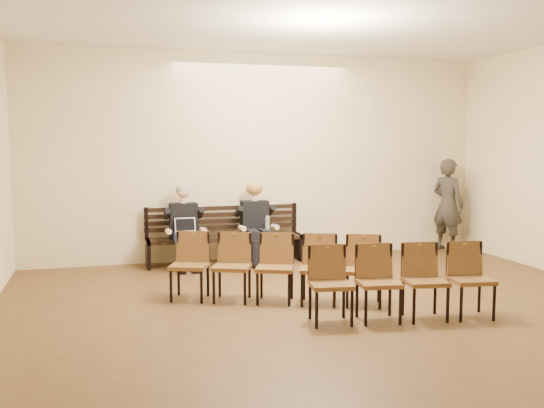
{
  "coord_description": "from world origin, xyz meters",
  "views": [
    {
      "loc": [
        -2.66,
        -5.07,
        2.03
      ],
      "look_at": [
        -0.08,
        4.05,
        1.03
      ],
      "focal_mm": 40.0,
      "sensor_mm": 36.0,
      "label": 1
    }
  ],
  "objects_px": {
    "chair_row_front": "(275,268)",
    "seated_woman": "(256,225)",
    "water_bottle": "(268,231)",
    "chair_row_back": "(402,283)",
    "passerby": "(448,198)",
    "seated_man": "(184,227)",
    "bench": "(225,250)",
    "bag": "(326,250)",
    "laptop": "(186,234)"
  },
  "relations": [
    {
      "from": "chair_row_back",
      "to": "bag",
      "type": "bearing_deg",
      "value": 90.13
    },
    {
      "from": "water_bottle",
      "to": "chair_row_back",
      "type": "bearing_deg",
      "value": -78.71
    },
    {
      "from": "bench",
      "to": "laptop",
      "type": "distance_m",
      "value": 0.85
    },
    {
      "from": "bag",
      "to": "seated_woman",
      "type": "bearing_deg",
      "value": -171.05
    },
    {
      "from": "passerby",
      "to": "chair_row_front",
      "type": "height_order",
      "value": "passerby"
    },
    {
      "from": "water_bottle",
      "to": "bench",
      "type": "bearing_deg",
      "value": 150.51
    },
    {
      "from": "passerby",
      "to": "chair_row_back",
      "type": "height_order",
      "value": "passerby"
    },
    {
      "from": "chair_row_front",
      "to": "seated_woman",
      "type": "bearing_deg",
      "value": 104.17
    },
    {
      "from": "seated_man",
      "to": "chair_row_front",
      "type": "height_order",
      "value": "seated_man"
    },
    {
      "from": "seated_woman",
      "to": "seated_man",
      "type": "bearing_deg",
      "value": 180.0
    },
    {
      "from": "water_bottle",
      "to": "bag",
      "type": "xyz_separation_m",
      "value": [
        1.18,
        0.44,
        -0.44
      ]
    },
    {
      "from": "seated_woman",
      "to": "water_bottle",
      "type": "xyz_separation_m",
      "value": [
        0.13,
        -0.24,
        -0.07
      ]
    },
    {
      "from": "chair_row_front",
      "to": "passerby",
      "type": "bearing_deg",
      "value": 55.8
    },
    {
      "from": "bench",
      "to": "seated_man",
      "type": "distance_m",
      "value": 0.82
    },
    {
      "from": "water_bottle",
      "to": "chair_row_back",
      "type": "xyz_separation_m",
      "value": [
        0.66,
        -3.32,
        -0.14
      ]
    },
    {
      "from": "seated_woman",
      "to": "chair_row_front",
      "type": "xyz_separation_m",
      "value": [
        -0.37,
        -2.43,
        -0.21
      ]
    },
    {
      "from": "seated_woman",
      "to": "chair_row_front",
      "type": "height_order",
      "value": "seated_woman"
    },
    {
      "from": "passerby",
      "to": "chair_row_back",
      "type": "distance_m",
      "value": 4.81
    },
    {
      "from": "seated_man",
      "to": "passerby",
      "type": "height_order",
      "value": "passerby"
    },
    {
      "from": "seated_man",
      "to": "bag",
      "type": "distance_m",
      "value": 2.55
    },
    {
      "from": "laptop",
      "to": "chair_row_front",
      "type": "height_order",
      "value": "chair_row_front"
    },
    {
      "from": "seated_man",
      "to": "seated_woman",
      "type": "distance_m",
      "value": 1.18
    },
    {
      "from": "bench",
      "to": "bag",
      "type": "distance_m",
      "value": 1.81
    },
    {
      "from": "seated_woman",
      "to": "laptop",
      "type": "height_order",
      "value": "seated_woman"
    },
    {
      "from": "seated_man",
      "to": "chair_row_back",
      "type": "distance_m",
      "value": 4.07
    },
    {
      "from": "bench",
      "to": "laptop",
      "type": "height_order",
      "value": "laptop"
    },
    {
      "from": "seated_man",
      "to": "laptop",
      "type": "distance_m",
      "value": 0.25
    },
    {
      "from": "bag",
      "to": "bench",
      "type": "bearing_deg",
      "value": -177.26
    },
    {
      "from": "bench",
      "to": "water_bottle",
      "type": "height_order",
      "value": "water_bottle"
    },
    {
      "from": "seated_woman",
      "to": "chair_row_front",
      "type": "bearing_deg",
      "value": -98.71
    },
    {
      "from": "bench",
      "to": "chair_row_front",
      "type": "relative_size",
      "value": 0.98
    },
    {
      "from": "bench",
      "to": "laptop",
      "type": "bearing_deg",
      "value": -152.36
    },
    {
      "from": "water_bottle",
      "to": "chair_row_front",
      "type": "xyz_separation_m",
      "value": [
        -0.51,
        -2.19,
        -0.14
      ]
    },
    {
      "from": "passerby",
      "to": "chair_row_back",
      "type": "bearing_deg",
      "value": 117.62
    },
    {
      "from": "laptop",
      "to": "water_bottle",
      "type": "relative_size",
      "value": 1.39
    },
    {
      "from": "seated_man",
      "to": "seated_woman",
      "type": "relative_size",
      "value": 1.02
    },
    {
      "from": "water_bottle",
      "to": "bag",
      "type": "height_order",
      "value": "water_bottle"
    },
    {
      "from": "bench",
      "to": "water_bottle",
      "type": "xyz_separation_m",
      "value": [
        0.63,
        -0.36,
        0.34
      ]
    },
    {
      "from": "seated_woman",
      "to": "passerby",
      "type": "height_order",
      "value": "passerby"
    },
    {
      "from": "seated_woman",
      "to": "passerby",
      "type": "bearing_deg",
      "value": 3.38
    },
    {
      "from": "chair_row_back",
      "to": "laptop",
      "type": "bearing_deg",
      "value": 128.71
    },
    {
      "from": "bag",
      "to": "chair_row_back",
      "type": "xyz_separation_m",
      "value": [
        -0.51,
        -3.76,
        0.31
      ]
    },
    {
      "from": "laptop",
      "to": "bench",
      "type": "bearing_deg",
      "value": 21.71
    },
    {
      "from": "laptop",
      "to": "bag",
      "type": "bearing_deg",
      "value": 4.23
    },
    {
      "from": "seated_woman",
      "to": "water_bottle",
      "type": "relative_size",
      "value": 5.47
    },
    {
      "from": "bag",
      "to": "passerby",
      "type": "relative_size",
      "value": 0.17
    },
    {
      "from": "seated_man",
      "to": "water_bottle",
      "type": "height_order",
      "value": "seated_man"
    },
    {
      "from": "laptop",
      "to": "passerby",
      "type": "xyz_separation_m",
      "value": [
        4.9,
        0.46,
        0.41
      ]
    },
    {
      "from": "laptop",
      "to": "seated_woman",
      "type": "bearing_deg",
      "value": 5.55
    },
    {
      "from": "passerby",
      "to": "seated_man",
      "type": "bearing_deg",
      "value": 67.93
    }
  ]
}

